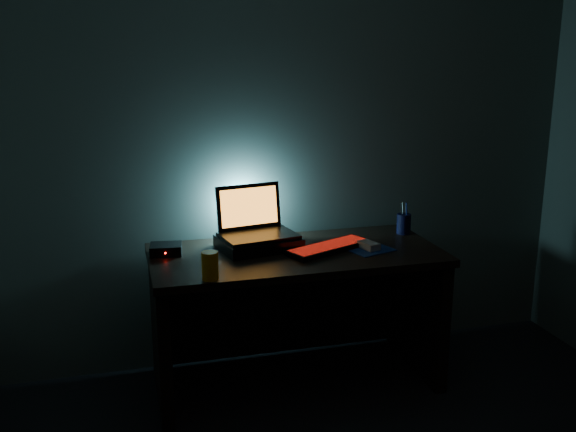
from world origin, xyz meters
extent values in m
cube|color=#4B5650|center=(0.00, 2.00, 1.25)|extent=(3.50, 0.00, 2.50)
cube|color=black|center=(0.00, 1.62, 0.73)|extent=(1.50, 0.70, 0.04)
cube|color=black|center=(-0.71, 1.62, 0.35)|extent=(0.06, 0.64, 0.71)
cube|color=black|center=(0.71, 1.62, 0.35)|extent=(0.06, 0.64, 0.71)
cube|color=black|center=(0.00, 1.95, 0.35)|extent=(1.38, 0.02, 0.65)
cube|color=black|center=(-0.18, 1.73, 0.78)|extent=(0.45, 0.37, 0.06)
cube|color=black|center=(-0.18, 1.73, 0.82)|extent=(0.42, 0.32, 0.02)
cube|color=black|center=(-0.20, 1.85, 0.95)|extent=(0.36, 0.11, 0.24)
cube|color=orange|center=(-0.20, 1.85, 0.95)|extent=(0.32, 0.09, 0.20)
cube|color=black|center=(0.17, 1.60, 0.76)|extent=(0.50, 0.34, 0.03)
cube|color=red|center=(0.17, 1.60, 0.78)|extent=(0.47, 0.31, 0.00)
cube|color=#0B2051|center=(0.38, 1.56, 0.75)|extent=(0.27, 0.26, 0.00)
cube|color=gray|center=(0.38, 1.56, 0.77)|extent=(0.10, 0.13, 0.03)
cylinder|color=black|center=(0.68, 1.78, 0.81)|extent=(0.10, 0.10, 0.11)
cylinder|color=orange|center=(-0.49, 1.32, 0.82)|extent=(0.10, 0.10, 0.13)
cube|color=black|center=(-0.65, 1.75, 0.78)|extent=(0.17, 0.14, 0.05)
sphere|color=#FF0C07|center=(-0.66, 1.68, 0.78)|extent=(0.01, 0.01, 0.01)
camera|label=1|loc=(-0.87, -1.43, 1.76)|focal=40.00mm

